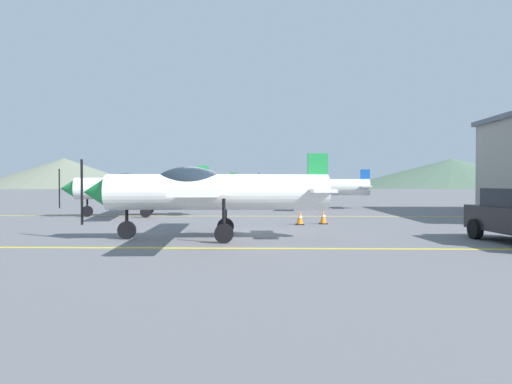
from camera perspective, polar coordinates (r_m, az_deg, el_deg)
name	(u,v)px	position (r m, az deg, el deg)	size (l,w,h in m)	color
ground_plane	(226,235)	(16.03, -3.76, -5.26)	(400.00, 400.00, 0.00)	slate
apron_line_near	(214,248)	(12.73, -5.18, -6.90)	(80.00, 0.16, 0.01)	yellow
apron_line_far	(241,216)	(24.86, -1.84, -2.98)	(80.00, 0.16, 0.01)	yellow
airplane_near	(209,191)	(14.79, -5.85, 0.17)	(7.92, 9.12, 2.73)	white
airplane_mid	(137,188)	(25.64, -14.38, 0.53)	(7.98, 9.11, 2.73)	white
airplane_far	(314,186)	(32.98, 7.21, 0.68)	(7.95, 9.13, 2.73)	white
airplane_back	(196,186)	(43.25, -7.41, 0.78)	(7.92, 9.11, 2.73)	white
traffic_cone_front	(323,217)	(20.32, 8.27, -3.11)	(0.36, 0.36, 0.59)	black
traffic_cone_side	(300,218)	(19.82, 5.41, -3.21)	(0.36, 0.36, 0.59)	black
hill_left	(64,173)	(178.76, -22.54, 2.16)	(60.75, 60.75, 10.64)	slate
hill_centerleft	(452,173)	(188.42, 22.93, 2.14)	(83.94, 83.94, 10.89)	#4C6651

